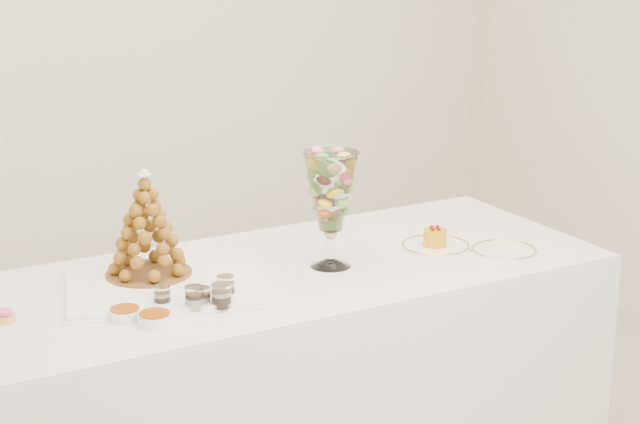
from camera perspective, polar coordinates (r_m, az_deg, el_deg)
buffet_table at (r=3.57m, az=-2.07°, el=-9.21°), size 2.17×0.97×0.81m
lace_tray at (r=3.28m, az=-8.34°, el=-3.97°), size 0.69×0.60×0.02m
macaron_vase at (r=3.38m, az=0.58°, el=1.03°), size 0.17×0.17×0.38m
cake_plate at (r=3.65m, az=6.17°, el=-1.84°), size 0.24×0.24×0.01m
spare_plate at (r=3.64m, az=9.80°, el=-2.06°), size 0.22×0.22×0.01m
pink_tart at (r=3.13m, az=-16.47°, el=-5.32°), size 0.06×0.06×0.04m
verrine_a at (r=3.13m, az=-8.41°, el=-4.51°), size 0.05×0.05×0.06m
verrine_b at (r=3.11m, az=-6.28°, el=-4.57°), size 0.06×0.06×0.06m
verrine_c at (r=3.18m, az=-5.05°, el=-4.02°), size 0.06×0.06×0.07m
verrine_d at (r=3.09m, az=-6.70°, el=-4.62°), size 0.07×0.07×0.07m
verrine_e at (r=3.10m, az=-5.28°, el=-4.52°), size 0.07×0.07×0.08m
ramekin_back at (r=3.07m, az=-10.36°, el=-5.37°), size 0.09×0.09×0.03m
ramekin_front at (r=3.02m, az=-8.80°, el=-5.67°), size 0.10×0.10×0.03m
croquembouche at (r=3.32m, az=-9.24°, el=-0.63°), size 0.28×0.28×0.33m
mousse_cake at (r=3.63m, az=6.15°, el=-1.35°), size 0.08×0.08×0.07m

